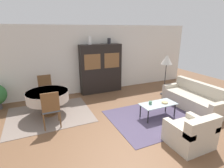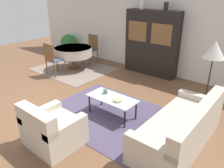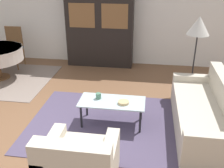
{
  "view_description": "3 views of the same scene",
  "coord_description": "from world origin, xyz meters",
  "px_view_note": "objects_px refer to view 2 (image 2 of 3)",
  "views": [
    {
      "loc": [
        -1.88,
        -3.21,
        2.55
      ],
      "look_at": [
        0.2,
        1.4,
        0.95
      ],
      "focal_mm": 28.0,
      "sensor_mm": 36.0,
      "label": 1
    },
    {
      "loc": [
        3.92,
        -2.6,
        2.53
      ],
      "look_at": [
        1.32,
        0.56,
        0.75
      ],
      "focal_mm": 35.0,
      "sensor_mm": 36.0,
      "label": 2
    },
    {
      "loc": [
        1.88,
        -3.2,
        2.51
      ],
      "look_at": [
        1.32,
        0.56,
        0.75
      ],
      "focal_mm": 42.0,
      "sensor_mm": 36.0,
      "label": 3
    }
  ],
  "objects_px": {
    "vase_tall": "(142,4)",
    "bowl": "(118,100)",
    "couch": "(181,129)",
    "display_cabinet": "(151,43)",
    "dining_chair_far": "(91,47)",
    "armchair": "(52,130)",
    "dining_chair_near": "(53,58)",
    "potted_plant": "(69,43)",
    "coffee_table": "(112,99)",
    "floor_lamp": "(214,52)",
    "cup": "(105,91)",
    "dining_table": "(73,52)",
    "vase_short": "(166,6)"
  },
  "relations": [
    {
      "from": "vase_tall",
      "to": "bowl",
      "type": "bearing_deg",
      "value": -64.73
    },
    {
      "from": "couch",
      "to": "display_cabinet",
      "type": "bearing_deg",
      "value": 39.09
    },
    {
      "from": "dining_chair_far",
      "to": "armchair",
      "type": "bearing_deg",
      "value": 126.1
    },
    {
      "from": "dining_chair_near",
      "to": "potted_plant",
      "type": "xyz_separation_m",
      "value": [
        -1.52,
        1.93,
        -0.1
      ]
    },
    {
      "from": "couch",
      "to": "coffee_table",
      "type": "bearing_deg",
      "value": 91.47
    },
    {
      "from": "coffee_table",
      "to": "floor_lamp",
      "type": "xyz_separation_m",
      "value": [
        1.47,
        1.45,
        0.98
      ]
    },
    {
      "from": "couch",
      "to": "bowl",
      "type": "height_order",
      "value": "couch"
    },
    {
      "from": "armchair",
      "to": "bowl",
      "type": "height_order",
      "value": "armchair"
    },
    {
      "from": "display_cabinet",
      "to": "potted_plant",
      "type": "relative_size",
      "value": 2.33
    },
    {
      "from": "dining_chair_near",
      "to": "armchair",
      "type": "bearing_deg",
      "value": -37.13
    },
    {
      "from": "couch",
      "to": "bowl",
      "type": "distance_m",
      "value": 1.34
    },
    {
      "from": "cup",
      "to": "bowl",
      "type": "distance_m",
      "value": 0.45
    },
    {
      "from": "armchair",
      "to": "vase_tall",
      "type": "distance_m",
      "value": 4.7
    },
    {
      "from": "dining_chair_far",
      "to": "floor_lamp",
      "type": "relative_size",
      "value": 0.64
    },
    {
      "from": "dining_table",
      "to": "dining_chair_near",
      "type": "relative_size",
      "value": 1.22
    },
    {
      "from": "vase_tall",
      "to": "cup",
      "type": "bearing_deg",
      "value": -71.55
    },
    {
      "from": "couch",
      "to": "potted_plant",
      "type": "height_order",
      "value": "potted_plant"
    },
    {
      "from": "display_cabinet",
      "to": "bowl",
      "type": "xyz_separation_m",
      "value": [
        0.93,
        -2.87,
        -0.53
      ]
    },
    {
      "from": "vase_short",
      "to": "floor_lamp",
      "type": "bearing_deg",
      "value": -36.89
    },
    {
      "from": "couch",
      "to": "armchair",
      "type": "relative_size",
      "value": 2.36
    },
    {
      "from": "coffee_table",
      "to": "dining_table",
      "type": "relative_size",
      "value": 0.87
    },
    {
      "from": "bowl",
      "to": "vase_short",
      "type": "relative_size",
      "value": 0.8
    },
    {
      "from": "coffee_table",
      "to": "dining_chair_near",
      "type": "xyz_separation_m",
      "value": [
        -2.95,
        0.69,
        0.2
      ]
    },
    {
      "from": "cup",
      "to": "vase_tall",
      "type": "height_order",
      "value": "vase_tall"
    },
    {
      "from": "couch",
      "to": "cup",
      "type": "height_order",
      "value": "couch"
    },
    {
      "from": "armchair",
      "to": "coffee_table",
      "type": "bearing_deg",
      "value": 82.12
    },
    {
      "from": "armchair",
      "to": "dining_chair_near",
      "type": "xyz_separation_m",
      "value": [
        -2.76,
        2.09,
        0.28
      ]
    },
    {
      "from": "dining_table",
      "to": "bowl",
      "type": "bearing_deg",
      "value": -26.75
    },
    {
      "from": "dining_chair_near",
      "to": "bowl",
      "type": "xyz_separation_m",
      "value": [
        3.15,
        -0.74,
        -0.13
      ]
    },
    {
      "from": "bowl",
      "to": "potted_plant",
      "type": "height_order",
      "value": "potted_plant"
    },
    {
      "from": "bowl",
      "to": "potted_plant",
      "type": "distance_m",
      "value": 5.38
    },
    {
      "from": "armchair",
      "to": "vase_tall",
      "type": "relative_size",
      "value": 2.85
    },
    {
      "from": "bowl",
      "to": "armchair",
      "type": "bearing_deg",
      "value": -106.11
    },
    {
      "from": "coffee_table",
      "to": "bowl",
      "type": "xyz_separation_m",
      "value": [
        0.2,
        -0.05,
        0.07
      ]
    },
    {
      "from": "armchair",
      "to": "dining_table",
      "type": "relative_size",
      "value": 0.71
    },
    {
      "from": "bowl",
      "to": "vase_short",
      "type": "height_order",
      "value": "vase_short"
    },
    {
      "from": "couch",
      "to": "cup",
      "type": "xyz_separation_m",
      "value": [
        -1.76,
        0.02,
        0.18
      ]
    },
    {
      "from": "dining_table",
      "to": "vase_tall",
      "type": "distance_m",
      "value": 2.68
    },
    {
      "from": "dining_chair_near",
      "to": "cup",
      "type": "height_order",
      "value": "dining_chair_near"
    },
    {
      "from": "bowl",
      "to": "cup",
      "type": "bearing_deg",
      "value": 165.52
    },
    {
      "from": "dining_chair_near",
      "to": "dining_table",
      "type": "bearing_deg",
      "value": 90.0
    },
    {
      "from": "dining_table",
      "to": "dining_chair_far",
      "type": "bearing_deg",
      "value": 90.0
    },
    {
      "from": "dining_table",
      "to": "bowl",
      "type": "distance_m",
      "value": 3.53
    },
    {
      "from": "floor_lamp",
      "to": "potted_plant",
      "type": "bearing_deg",
      "value": 168.91
    },
    {
      "from": "vase_tall",
      "to": "vase_short",
      "type": "bearing_deg",
      "value": 0.0
    },
    {
      "from": "display_cabinet",
      "to": "vase_tall",
      "type": "distance_m",
      "value": 1.22
    },
    {
      "from": "potted_plant",
      "to": "dining_table",
      "type": "bearing_deg",
      "value": -35.34
    },
    {
      "from": "coffee_table",
      "to": "cup",
      "type": "xyz_separation_m",
      "value": [
        -0.24,
        0.06,
        0.09
      ]
    },
    {
      "from": "dining_chair_near",
      "to": "potted_plant",
      "type": "bearing_deg",
      "value": 128.33
    },
    {
      "from": "dining_table",
      "to": "cup",
      "type": "distance_m",
      "value": 3.09
    }
  ]
}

